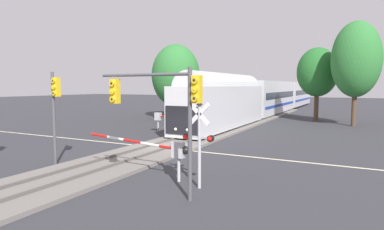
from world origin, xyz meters
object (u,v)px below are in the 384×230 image
(commuter_train, at_px, (271,96))
(traffic_signal_median, at_px, (55,103))
(crossing_gate_far, at_px, (165,117))
(elm_centre_background, at_px, (317,72))
(crossing_gate_near, at_px, (167,149))
(oak_far_right, at_px, (356,60))
(crossing_signal_mast, at_px, (199,135))
(traffic_signal_near_right, at_px, (162,101))
(oak_behind_train, at_px, (176,76))

(commuter_train, relative_size, traffic_signal_median, 11.82)
(traffic_signal_median, bearing_deg, crossing_gate_far, 95.94)
(commuter_train, bearing_deg, elm_centre_background, -43.91)
(commuter_train, bearing_deg, traffic_signal_median, -94.03)
(crossing_gate_far, bearing_deg, crossing_gate_near, -57.80)
(commuter_train, distance_m, oak_far_right, 15.95)
(oak_far_right, distance_m, elm_centre_background, 5.61)
(commuter_train, distance_m, traffic_signal_median, 36.87)
(crossing_signal_mast, bearing_deg, crossing_gate_far, 126.72)
(crossing_signal_mast, bearing_deg, commuter_train, 99.14)
(traffic_signal_near_right, height_order, oak_far_right, oak_far_right)
(crossing_signal_mast, distance_m, oak_behind_train, 29.82)
(oak_far_right, bearing_deg, traffic_signal_median, -117.78)
(oak_behind_train, xyz_separation_m, elm_centre_background, (16.81, 4.80, 0.30))
(traffic_signal_median, distance_m, oak_far_right, 29.94)
(oak_behind_train, relative_size, elm_centre_background, 1.09)
(traffic_signal_near_right, relative_size, traffic_signal_median, 0.99)
(oak_far_right, bearing_deg, elm_centre_background, 138.85)
(crossing_gate_near, xyz_separation_m, oak_behind_train, (-13.78, 24.73, 4.14))
(crossing_gate_far, bearing_deg, elm_centre_background, 56.48)
(crossing_gate_near, bearing_deg, crossing_gate_far, 122.20)
(traffic_signal_median, bearing_deg, oak_far_right, 62.22)
(oak_far_right, height_order, oak_behind_train, oak_far_right)
(commuter_train, xyz_separation_m, crossing_signal_mast, (5.93, -36.84, -0.47))
(crossing_gate_near, height_order, crossing_gate_far, crossing_gate_far)
(traffic_signal_near_right, height_order, elm_centre_background, elm_centre_background)
(traffic_signal_near_right, relative_size, oak_far_right, 0.45)
(crossing_gate_near, relative_size, oak_far_right, 0.52)
(crossing_signal_mast, relative_size, elm_centre_background, 0.42)
(traffic_signal_near_right, bearing_deg, traffic_signal_median, 168.48)
(crossing_gate_far, relative_size, oak_far_right, 0.57)
(crossing_gate_far, relative_size, traffic_signal_median, 1.26)
(commuter_train, xyz_separation_m, crossing_gate_far, (-3.96, -23.58, -1.30))
(oak_far_right, xyz_separation_m, elm_centre_background, (-4.14, 3.62, -1.11))
(crossing_gate_far, distance_m, oak_behind_train, 13.86)
(crossing_gate_near, xyz_separation_m, traffic_signal_median, (-6.69, -0.39, 1.92))
(crossing_gate_near, bearing_deg, traffic_signal_near_right, -63.38)
(crossing_signal_mast, xyz_separation_m, traffic_signal_near_right, (-0.85, -1.50, 1.45))
(elm_centre_background, bearing_deg, oak_far_right, -41.15)
(traffic_signal_median, xyz_separation_m, elm_centre_background, (9.71, 29.92, 2.51))
(traffic_signal_near_right, bearing_deg, crossing_gate_far, 121.49)
(crossing_signal_mast, height_order, oak_far_right, oak_far_right)
(crossing_signal_mast, xyz_separation_m, crossing_gate_far, (-9.89, 13.26, -0.82))
(commuter_train, relative_size, oak_behind_train, 6.15)
(oak_behind_train, bearing_deg, crossing_gate_near, -60.86)
(commuter_train, relative_size, elm_centre_background, 6.70)
(traffic_signal_near_right, xyz_separation_m, traffic_signal_median, (-7.67, 1.56, -0.35))
(traffic_signal_median, relative_size, elm_centre_background, 0.57)
(crossing_signal_mast, xyz_separation_m, oak_far_right, (5.34, 26.36, 4.71))
(elm_centre_background, bearing_deg, traffic_signal_median, -107.98)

